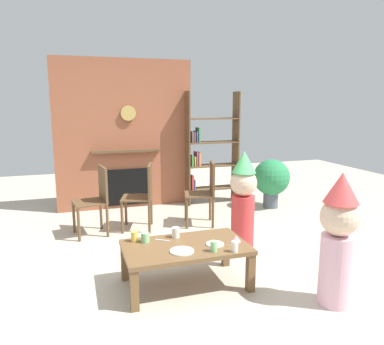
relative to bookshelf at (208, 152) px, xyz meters
The scene contains 19 objects.
ground_plane 2.78m from the bookshelf, 114.32° to the right, with size 12.00×12.00×0.00m, color #BCB29E.
brick_fireplace_feature 1.43m from the bookshelf, behind, with size 2.20×0.28×2.40m.
bookshelf is the anchor object (origin of this frame).
coffee_table 3.06m from the bookshelf, 114.28° to the right, with size 1.16×0.67×0.40m.
paper_cup_near_left 3.17m from the bookshelf, 109.34° to the right, with size 0.06×0.06×0.10m, color #8CD18C.
paper_cup_near_right 3.04m from the bookshelf, 123.88° to the right, with size 0.06×0.06×0.10m, color #F2CC4C.
paper_cup_center 2.86m from the bookshelf, 116.76° to the right, with size 0.07×0.07×0.10m, color silver.
paper_cup_far_left 3.04m from the bookshelf, 121.79° to the right, with size 0.08×0.08×0.09m, color #8CD18C.
paper_cup_far_right 3.18m from the bookshelf, 105.94° to the right, with size 0.06×0.06×0.10m, color silver.
paper_plate_front 3.21m from the bookshelf, 114.51° to the right, with size 0.22×0.22×0.01m, color white.
paper_plate_rear 3.02m from the bookshelf, 109.02° to the right, with size 0.17×0.17×0.01m, color white.
birthday_cake_slice 2.94m from the bookshelf, 105.04° to the right, with size 0.10×0.10×0.07m, color pink.
table_fork 2.97m from the bookshelf, 118.94° to the right, with size 0.15×0.02×0.01m, color silver.
child_with_cone_hat 3.47m from the bookshelf, 91.91° to the right, with size 0.32×0.32×1.16m.
child_in_pink 2.03m from the bookshelf, 98.24° to the right, with size 0.32×0.32×1.16m.
dining_chair_left 2.23m from the bookshelf, 151.94° to the right, with size 0.46×0.46×0.90m.
dining_chair_middle 1.71m from the bookshelf, 142.05° to the right, with size 0.49×0.49×0.90m.
dining_chair_right 1.25m from the bookshelf, 111.98° to the right, with size 0.49×0.49×0.90m.
potted_plant_tall 1.15m from the bookshelf, 34.86° to the right, with size 0.59×0.59×0.81m.
Camera 1 is at (-1.10, -3.49, 1.71)m, focal length 34.72 mm.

